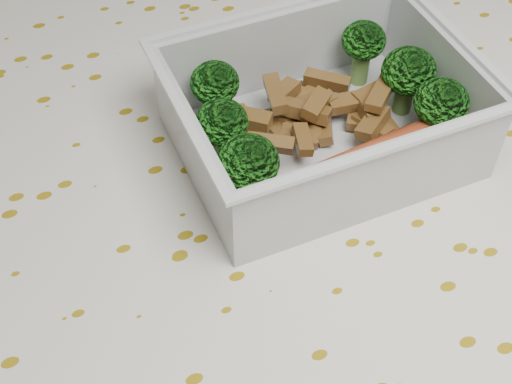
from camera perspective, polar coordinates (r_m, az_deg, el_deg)
name	(u,v)px	position (r m, az deg, el deg)	size (l,w,h in m)	color
dining_table	(264,302)	(0.51, 0.64, -8.79)	(1.40, 0.90, 0.75)	brown
tablecloth	(265,260)	(0.47, 0.70, -5.50)	(1.46, 0.96, 0.19)	silver
lunch_container	(322,122)	(0.47, 5.27, 5.57)	(0.19, 0.15, 0.07)	silver
broccoli_florets	(322,102)	(0.46, 5.31, 7.19)	(0.17, 0.11, 0.05)	#608C3F
meat_pile	(317,112)	(0.48, 4.86, 6.36)	(0.12, 0.08, 0.03)	brown
sausage	(358,167)	(0.45, 8.13, 1.98)	(0.17, 0.04, 0.02)	#B24423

